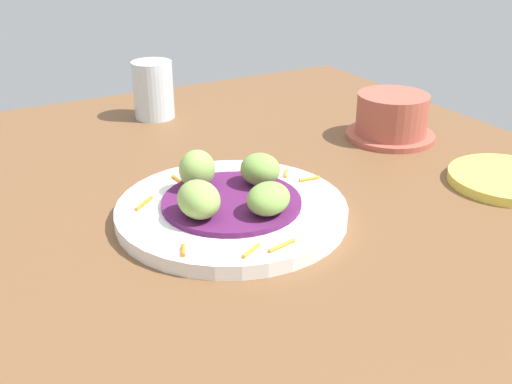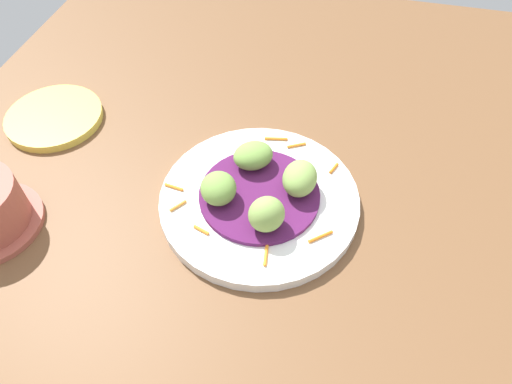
# 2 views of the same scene
# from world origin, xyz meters

# --- Properties ---
(table_surface) EXTENTS (1.10, 1.10, 0.02)m
(table_surface) POSITION_xyz_m (0.00, 0.00, 0.01)
(table_surface) COLOR brown
(table_surface) RESTS_ON ground
(main_plate) EXTENTS (0.25, 0.25, 0.02)m
(main_plate) POSITION_xyz_m (-0.06, -0.03, 0.03)
(main_plate) COLOR white
(main_plate) RESTS_ON table_surface
(cabbage_bed) EXTENTS (0.15, 0.15, 0.01)m
(cabbage_bed) POSITION_xyz_m (-0.06, -0.03, 0.04)
(cabbage_bed) COLOR #51194C
(cabbage_bed) RESTS_ON main_plate
(carrot_garnish) EXTENTS (0.22, 0.21, 0.00)m
(carrot_garnish) POSITION_xyz_m (-0.06, -0.02, 0.04)
(carrot_garnish) COLOR orange
(carrot_garnish) RESTS_ON main_plate
(guac_scoop_left) EXTENTS (0.05, 0.06, 0.04)m
(guac_scoop_left) POSITION_xyz_m (-0.10, -0.05, 0.06)
(guac_scoop_left) COLOR #759E47
(guac_scoop_left) RESTS_ON cabbage_bed
(guac_scoop_center) EXTENTS (0.06, 0.06, 0.04)m
(guac_scoop_center) POSITION_xyz_m (-0.04, -0.07, 0.06)
(guac_scoop_center) COLOR #84A851
(guac_scoop_center) RESTS_ON cabbage_bed
(guac_scoop_right) EXTENTS (0.05, 0.06, 0.04)m
(guac_scoop_right) POSITION_xyz_m (-0.01, -0.01, 0.06)
(guac_scoop_right) COLOR #84A851
(guac_scoop_right) RESTS_ON cabbage_bed
(guac_scoop_back) EXTENTS (0.07, 0.07, 0.03)m
(guac_scoop_back) POSITION_xyz_m (-0.08, 0.02, 0.06)
(guac_scoop_back) COLOR #759E47
(guac_scoop_back) RESTS_ON cabbage_bed
(side_plate_small) EXTENTS (0.14, 0.14, 0.01)m
(side_plate_small) POSITION_xyz_m (-0.39, 0.06, 0.03)
(side_plate_small) COLOR #E0CC4C
(side_plate_small) RESTS_ON table_surface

